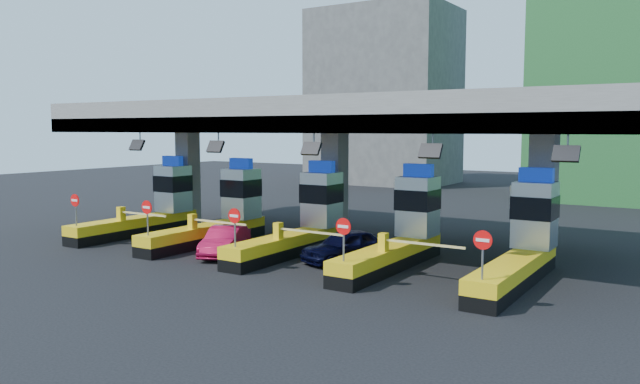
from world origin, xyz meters
The scene contains 10 objects.
ground centered at (0.00, 0.00, 0.00)m, with size 120.00×120.00×0.00m, color black.
toll_canopy centered at (0.00, 2.87, 6.13)m, with size 28.00×12.09×7.00m.
toll_lane_far_left centered at (-10.00, 0.28, 1.40)m, with size 4.43×8.00×4.16m.
toll_lane_left centered at (-5.00, 0.28, 1.40)m, with size 4.43×8.00×4.16m.
toll_lane_center centered at (0.00, 0.28, 1.40)m, with size 4.43×8.00×4.16m.
toll_lane_right centered at (5.00, 0.28, 1.40)m, with size 4.43×8.00×4.16m.
toll_lane_far_right centered at (10.00, 0.28, 1.40)m, with size 4.43×8.00×4.16m.
bg_building_concrete centered at (-14.00, 36.00, 9.00)m, with size 14.00×10.00×18.00m, color #4C4C49.
van centered at (2.76, -0.64, 0.69)m, with size 1.63×4.04×1.38m, color black.
red_car centered at (-2.50, -2.37, 0.65)m, with size 1.37×3.93×1.29m, color #A70C34.
Camera 1 is at (16.01, -23.33, 5.67)m, focal length 35.00 mm.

